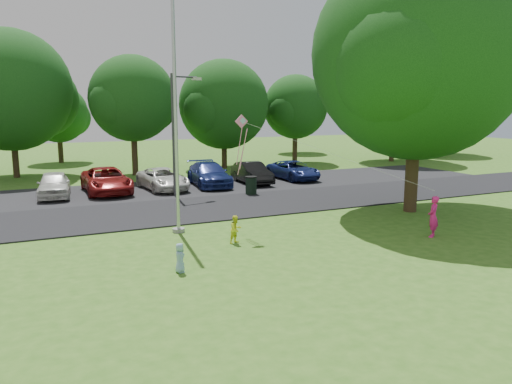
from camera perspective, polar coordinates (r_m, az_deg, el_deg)
name	(u,v)px	position (r m, az deg, el deg)	size (l,w,h in m)	color
ground	(317,254)	(17.62, 6.97, -7.05)	(120.00, 120.00, 0.00)	#37691B
park_road	(223,206)	(25.45, -3.79, -1.66)	(60.00, 6.00, 0.06)	black
parking_strip	(185,188)	(31.51, -8.08, 0.49)	(42.00, 7.00, 0.06)	black
flagpole	(176,130)	(20.06, -9.14, 7.06)	(0.50, 0.50, 10.00)	#B7BABF
street_lamp	(177,123)	(28.46, -9.00, 7.75)	(1.90, 0.62, 6.85)	#3F3F44
trash_can	(251,186)	(28.73, -0.57, 0.73)	(0.69, 0.69, 1.09)	black
big_tree	(418,60)	(25.01, 18.00, 14.20)	(10.36, 9.87, 12.40)	#332316
tree_row	(170,98)	(39.93, -9.79, 10.58)	(64.35, 11.94, 10.88)	#332316
horizon_trees	(169,114)	(49.89, -9.93, 8.78)	(77.46, 7.20, 7.02)	#332316
parked_cars	(180,177)	(31.26, -8.67, 1.75)	(17.65, 5.36, 1.47)	silver
woman	(433,217)	(20.72, 19.59, -2.67)	(0.59, 0.39, 1.62)	#FF218A
child_yellow	(236,229)	(18.72, -2.32, -4.28)	(0.52, 0.40, 1.06)	#EDF526
child_blue	(180,258)	(15.68, -8.70, -7.45)	(0.45, 0.30, 0.93)	#85AECB
kite	(248,135)	(19.67, -0.89, 6.55)	(6.82, 3.97, 2.93)	pink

